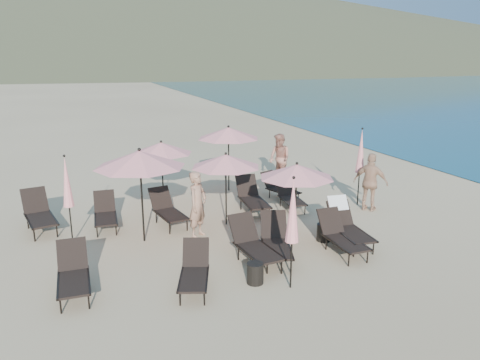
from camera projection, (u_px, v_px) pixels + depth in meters
name	position (u px, v px, depth m)	size (l,w,h in m)	color
ground	(285.00, 260.00, 11.27)	(800.00, 800.00, 0.00)	#D6BA8C
volcanic_headland	(178.00, 19.00, 301.80)	(690.00, 690.00, 55.00)	brown
lounger_0	(73.00, 273.00, 9.62)	(0.67, 1.66, 0.95)	black
lounger_1	(194.00, 270.00, 9.83)	(1.06, 1.64, 0.88)	black
lounger_2	(254.00, 244.00, 11.05)	(0.83, 1.81, 1.01)	black
lounger_3	(276.00, 241.00, 11.25)	(1.18, 1.84, 0.99)	black
lounger_4	(341.00, 235.00, 11.62)	(0.65, 1.65, 0.95)	black
lounger_5	(347.00, 223.00, 12.22)	(0.80, 1.80, 1.09)	black
lounger_6	(39.00, 213.00, 13.10)	(1.02, 1.92, 1.05)	black
lounger_7	(105.00, 213.00, 13.31)	(0.71, 1.63, 0.91)	black
lounger_8	(167.00, 209.00, 13.55)	(0.90, 1.75, 0.96)	black
lounger_9	(252.00, 197.00, 14.61)	(0.83, 1.84, 1.03)	black
lounger_10	(289.00, 193.00, 15.03)	(0.73, 1.60, 0.97)	black
lounger_11	(279.00, 187.00, 15.98)	(1.02, 1.58, 0.85)	black
umbrella_open_0	(140.00, 159.00, 11.85)	(2.34, 2.34, 2.52)	black
umbrella_open_1	(226.00, 161.00, 13.14)	(1.99, 1.99, 2.15)	black
umbrella_open_2	(297.00, 171.00, 12.08)	(1.97, 1.97, 2.12)	black
umbrella_open_3	(161.00, 148.00, 14.90)	(2.00, 2.00, 2.15)	black
umbrella_open_4	(228.00, 133.00, 16.46)	(2.21, 2.21, 2.38)	black
umbrella_closed_0	(293.00, 211.00, 9.51)	(0.29, 0.29, 2.46)	black
umbrella_closed_1	(361.00, 152.00, 14.96)	(0.30, 0.30, 2.56)	black
umbrella_closed_2	(67.00, 182.00, 11.85)	(0.28, 0.28, 2.38)	black
side_table_0	(255.00, 273.00, 10.09)	(0.37, 0.37, 0.46)	black
side_table_1	(324.00, 232.00, 12.38)	(0.36, 0.36, 0.47)	black
beachgoer_a	(198.00, 205.00, 12.51)	(0.66, 0.43, 1.81)	#A37358
beachgoer_b	(279.00, 159.00, 17.81)	(0.92, 0.71, 1.89)	#B0705B
beachgoer_c	(371.00, 182.00, 14.63)	(1.08, 0.45, 1.84)	tan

